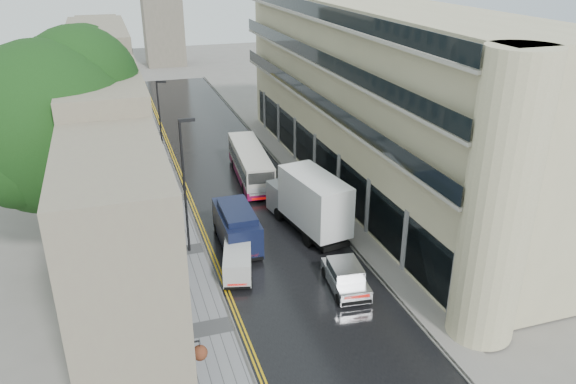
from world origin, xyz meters
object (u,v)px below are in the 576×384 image
navy_van (227,241)px  lamp_post_near (185,188)px  pedestrian (180,253)px  silver_hatchback (339,292)px  lamp_post_far (160,126)px  white_van (224,274)px  tree_far (69,109)px  tree_near (53,156)px  white_lorry (308,216)px  cream_bus (243,178)px

navy_van → lamp_post_near: bearing=139.4°
navy_van → pedestrian: (-2.85, 0.41, -0.52)m
silver_hatchback → lamp_post_far: bearing=111.7°
white_van → navy_van: bearing=88.3°
tree_far → white_van: size_ratio=3.41×
tree_near → pedestrian: size_ratio=9.08×
white_lorry → white_van: (-6.05, -3.03, -1.30)m
lamp_post_far → tree_near: bearing=-102.9°
silver_hatchback → white_van: 6.53m
tree_far → lamp_post_near: bearing=-64.2°
white_van → navy_van: size_ratio=0.67×
tree_far → pedestrian: 17.34m
cream_bus → white_van: bearing=-104.1°
white_van → cream_bus: bearing=85.8°
cream_bus → white_van: (-4.20, -12.52, -0.50)m
cream_bus → silver_hatchback: bearing=-80.9°
white_lorry → lamp_post_far: bearing=103.8°
tree_near → pedestrian: tree_near is taller
tree_near → cream_bus: size_ratio=1.43×
tree_far → cream_bus: tree_far is taller
lamp_post_far → cream_bus: bearing=-40.6°
pedestrian → white_van: bearing=128.2°
silver_hatchback → white_van: (-5.52, 3.50, 0.07)m
white_van → lamp_post_near: bearing=120.1°
white_van → pedestrian: bearing=137.3°
navy_van → tree_near: bearing=163.8°
navy_van → silver_hatchback: bearing=-52.2°
pedestrian → lamp_post_far: 17.04m
tree_far → white_van: bearing=-66.6°
tree_near → lamp_post_far: size_ratio=1.85×
white_lorry → navy_van: bearing=173.8°
silver_hatchback → lamp_post_near: bearing=136.0°
lamp_post_near → lamp_post_far: (0.19, 15.32, -0.51)m
tree_far → white_van: tree_far is taller
navy_van → cream_bus: bearing=71.5°
silver_hatchback → lamp_post_near: lamp_post_near is taller
tree_far → white_lorry: size_ratio=1.54×
white_van → lamp_post_near: size_ratio=0.43×
white_lorry → lamp_post_far: (-7.16, 16.90, 1.74)m
cream_bus → navy_van: navy_van is taller
white_lorry → navy_van: 5.32m
tree_near → cream_bus: bearing=29.1°
cream_bus → lamp_post_far: bearing=130.1°
white_van → silver_hatchback: bearing=-18.0°
tree_near → tree_far: 13.02m
tree_near → lamp_post_near: bearing=-7.7°
tree_far → lamp_post_near: size_ratio=1.46×
white_lorry → silver_hatchback: 6.69m
tree_near → pedestrian: bearing=-20.7°
cream_bus → silver_hatchback: 16.08m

